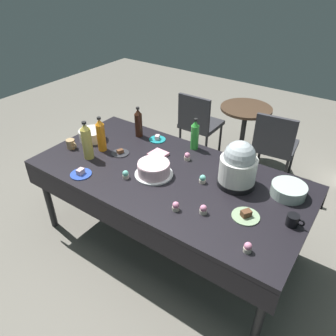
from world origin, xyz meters
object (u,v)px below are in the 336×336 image
slow_cooker (238,165)px  dessert_plate_cobalt (81,173)px  soda_bottle_ginger_ale (87,141)px  coffee_mug_tan (71,144)px  cupcake_mint (203,210)px  cupcake_lemon (187,156)px  maroon_chair_right (275,143)px  dessert_plate_charcoal (120,153)px  soda_bottle_lime_soda (195,135)px  frosted_layer_cake (154,169)px  cupcake_rose (203,179)px  potluck_table (168,180)px  ceramic_snack_bowl (92,135)px  round_cafe_table (244,125)px  cupcake_cocoa (248,247)px  glass_salad_bowl (288,190)px  cupcake_vanilla (126,175)px  coffee_mug_black (293,220)px  soda_bottle_cola (138,123)px  dessert_plate_teal (157,139)px  cupcake_berry (176,206)px  soda_bottle_orange_juice (101,135)px  maroon_chair_left (199,121)px  dessert_plate_sage (246,215)px

slow_cooker → dessert_plate_cobalt: slow_cooker is taller
soda_bottle_ginger_ale → coffee_mug_tan: 0.28m
cupcake_mint → cupcake_lemon: bearing=131.1°
maroon_chair_right → slow_cooker: bearing=-85.6°
dessert_plate_charcoal → soda_bottle_ginger_ale: size_ratio=0.46×
slow_cooker → soda_bottle_lime_soda: bearing=152.1°
frosted_layer_cake → cupcake_rose: (0.37, 0.13, -0.02)m
potluck_table → ceramic_snack_bowl: (-0.91, 0.05, 0.11)m
round_cafe_table → cupcake_lemon: bearing=-87.3°
soda_bottle_ginger_ale → cupcake_cocoa: bearing=-7.6°
glass_salad_bowl → cupcake_vanilla: 1.21m
slow_cooker → coffee_mug_black: 0.54m
soda_bottle_ginger_ale → round_cafe_table: bearing=71.0°
soda_bottle_cola → dessert_plate_charcoal: bearing=-78.1°
dessert_plate_teal → coffee_mug_black: 1.45m
dessert_plate_charcoal → cupcake_lemon: bearing=25.2°
dessert_plate_cobalt → cupcake_rose: 0.96m
cupcake_berry → slow_cooker: bearing=67.7°
soda_bottle_orange_juice → cupcake_mint: bearing=-10.9°
soda_bottle_cola → cupcake_cocoa: bearing=-27.8°
glass_salad_bowl → coffee_mug_black: 0.32m
cupcake_mint → maroon_chair_left: bearing=120.9°
slow_cooker → soda_bottle_cola: 1.11m
round_cafe_table → ceramic_snack_bowl: bearing=-117.9°
ceramic_snack_bowl → coffee_mug_tan: ceramic_snack_bowl is taller
cupcake_berry → cupcake_vanilla: bearing=170.3°
cupcake_cocoa → round_cafe_table: bearing=113.4°
glass_salad_bowl → soda_bottle_lime_soda: soda_bottle_lime_soda is taller
dessert_plate_charcoal → soda_bottle_cola: bearing=101.9°
dessert_plate_teal → cupcake_cocoa: bearing=-32.5°
dessert_plate_cobalt → cupcake_lemon: cupcake_lemon is taller
ceramic_snack_bowl → dessert_plate_sage: 1.63m
glass_salad_bowl → cupcake_rose: size_ratio=3.72×
glass_salad_bowl → cupcake_cocoa: bearing=-92.1°
soda_bottle_cola → soda_bottle_orange_juice: size_ratio=0.93×
soda_bottle_lime_soda → coffee_mug_tan: soda_bottle_lime_soda is taller
ceramic_snack_bowl → round_cafe_table: (0.86, 1.62, -0.30)m
cupcake_rose → coffee_mug_tan: size_ratio=0.58×
maroon_chair_left → maroon_chair_right: same height
cupcake_rose → round_cafe_table: (-0.34, 1.62, -0.28)m
slow_cooker → glass_salad_bowl: bearing=14.5°
coffee_mug_tan → maroon_chair_right: 2.13m
cupcake_berry → soda_bottle_ginger_ale: bearing=171.9°
glass_salad_bowl → cupcake_berry: size_ratio=3.72×
dessert_plate_sage → dessert_plate_teal: bearing=155.1°
cupcake_cocoa → cupcake_lemon: 1.06m
cupcake_cocoa → cupcake_vanilla: size_ratio=1.00×
dessert_plate_cobalt → cupcake_cocoa: (1.40, 0.01, 0.02)m
dessert_plate_cobalt → cupcake_mint: size_ratio=2.52×
cupcake_lemon → frosted_layer_cake: bearing=-105.8°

